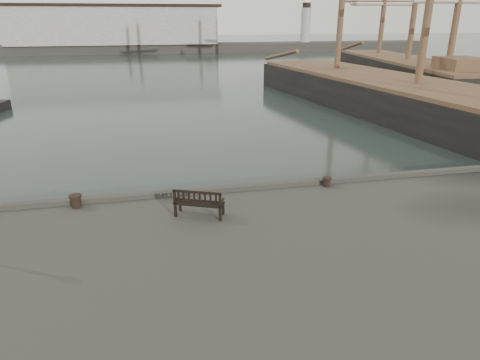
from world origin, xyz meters
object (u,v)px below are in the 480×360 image
object	(u,v)px
tall_ship_far	(405,77)
bollard_right	(327,182)
bench	(199,208)
bollard_left	(76,201)
tall_ship_main	(414,109)

from	to	relation	value
tall_ship_far	bollard_right	bearing A→B (deg)	-119.27
bench	tall_ship_far	bearing A→B (deg)	72.99
bench	bollard_left	bearing A→B (deg)	-178.12
bench	tall_ship_main	xyz separation A→B (m)	(19.78, 17.90, -1.06)
bench	tall_ship_main	size ratio (longest dim) A/B	0.04
bench	bollard_right	xyz separation A→B (m)	(5.19, 1.60, -0.11)
tall_ship_main	tall_ship_far	bearing A→B (deg)	51.79
bench	bollard_right	size ratio (longest dim) A/B	4.60
bollard_right	bollard_left	bearing A→B (deg)	180.00
bollard_left	bollard_right	world-z (taller)	bollard_left
bench	tall_ship_far	size ratio (longest dim) A/B	0.05
bollard_right	tall_ship_far	bearing A→B (deg)	53.72
bench	tall_ship_main	bearing A→B (deg)	65.41
tall_ship_main	tall_ship_far	distance (m)	20.17
tall_ship_main	tall_ship_far	xyz separation A→B (m)	(10.16, 17.43, 0.09)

